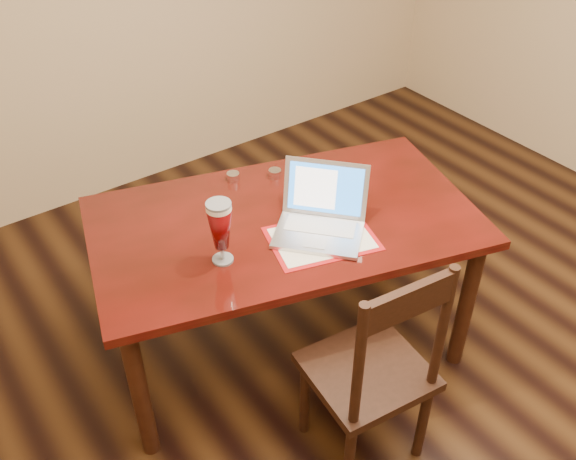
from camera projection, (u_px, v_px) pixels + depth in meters
ground at (431, 393)px, 3.01m from camera, size 5.00×5.00×0.00m
room_shell at (511, 22)px, 1.94m from camera, size 4.51×5.01×2.71m
dining_table at (285, 235)px, 2.84m from camera, size 1.86×1.36×1.06m
dining_chair at (373, 372)px, 2.48m from camera, size 0.49×0.47×1.05m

